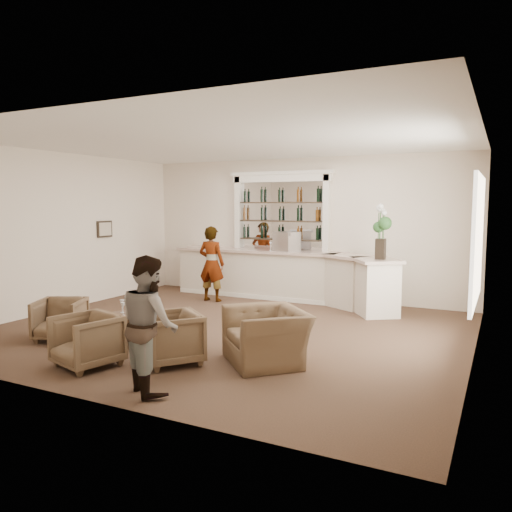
{
  "coord_description": "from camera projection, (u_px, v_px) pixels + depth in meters",
  "views": [
    {
      "loc": [
        4.33,
        -7.54,
        2.23
      ],
      "look_at": [
        0.1,
        0.9,
        1.24
      ],
      "focal_mm": 35.0,
      "sensor_mm": 36.0,
      "label": 1
    }
  ],
  "objects": [
    {
      "name": "ground",
      "position": [
        228.0,
        330.0,
        8.87
      ],
      "size": [
        8.0,
        8.0,
        0.0
      ],
      "primitive_type": "plane",
      "color": "brown",
      "rests_on": "ground"
    },
    {
      "name": "room_shell",
      "position": [
        254.0,
        198.0,
        9.18
      ],
      "size": [
        8.04,
        7.02,
        3.32
      ],
      "color": "beige",
      "rests_on": "ground"
    },
    {
      "name": "bar_counter",
      "position": [
        286.0,
        276.0,
        11.54
      ],
      "size": [
        5.72,
        1.8,
        1.14
      ],
      "color": "white",
      "rests_on": "ground"
    },
    {
      "name": "back_bar_alcove",
      "position": [
        280.0,
        212.0,
        11.91
      ],
      "size": [
        2.64,
        0.25,
        3.0
      ],
      "color": "white",
      "rests_on": "ground"
    },
    {
      "name": "cocktail_table",
      "position": [
        127.0,
        329.0,
        7.9
      ],
      "size": [
        0.62,
        0.62,
        0.5
      ],
      "primitive_type": "cylinder",
      "color": "#49321F",
      "rests_on": "ground"
    },
    {
      "name": "sommelier",
      "position": [
        212.0,
        264.0,
        11.42
      ],
      "size": [
        0.65,
        0.44,
        1.73
      ],
      "primitive_type": "imported",
      "rotation": [
        0.0,
        0.0,
        3.18
      ],
      "color": "gray",
      "rests_on": "ground"
    },
    {
      "name": "guest",
      "position": [
        149.0,
        324.0,
        5.9
      ],
      "size": [
        1.0,
        0.95,
        1.63
      ],
      "primitive_type": "imported",
      "rotation": [
        0.0,
        0.0,
        2.57
      ],
      "color": "gray",
      "rests_on": "ground"
    },
    {
      "name": "armchair_left",
      "position": [
        60.0,
        319.0,
        8.22
      ],
      "size": [
        0.98,
        0.99,
        0.68
      ],
      "primitive_type": "imported",
      "rotation": [
        0.0,
        0.0,
        0.45
      ],
      "color": "brown",
      "rests_on": "ground"
    },
    {
      "name": "armchair_center",
      "position": [
        87.0,
        341.0,
        6.84
      ],
      "size": [
        0.96,
        0.97,
        0.73
      ],
      "primitive_type": "imported",
      "rotation": [
        0.0,
        0.0,
        -0.27
      ],
      "color": "brown",
      "rests_on": "ground"
    },
    {
      "name": "armchair_right",
      "position": [
        171.0,
        338.0,
        6.98
      ],
      "size": [
        1.11,
        1.11,
        0.73
      ],
      "primitive_type": "imported",
      "rotation": [
        0.0,
        0.0,
        -0.68
      ],
      "color": "brown",
      "rests_on": "ground"
    },
    {
      "name": "armchair_far",
      "position": [
        266.0,
        336.0,
        7.01
      ],
      "size": [
        1.54,
        1.54,
        0.76
      ],
      "primitive_type": "imported",
      "rotation": [
        0.0,
        0.0,
        -0.79
      ],
      "color": "brown",
      "rests_on": "ground"
    },
    {
      "name": "espresso_machine",
      "position": [
        287.0,
        242.0,
        11.5
      ],
      "size": [
        0.63,
        0.58,
        0.45
      ],
      "primitive_type": "cube",
      "rotation": [
        0.0,
        0.0,
        -0.37
      ],
      "color": "silver",
      "rests_on": "bar_counter"
    },
    {
      "name": "flower_vase",
      "position": [
        381.0,
        228.0,
        9.81
      ],
      "size": [
        0.29,
        0.29,
        1.08
      ],
      "color": "black",
      "rests_on": "bar_counter"
    },
    {
      "name": "wine_glass_bar_left",
      "position": [
        271.0,
        246.0,
        11.61
      ],
      "size": [
        0.07,
        0.07,
        0.21
      ],
      "primitive_type": null,
      "color": "white",
      "rests_on": "bar_counter"
    },
    {
      "name": "wine_glass_bar_right",
      "position": [
        275.0,
        246.0,
        11.64
      ],
      "size": [
        0.07,
        0.07,
        0.21
      ],
      "primitive_type": null,
      "color": "white",
      "rests_on": "bar_counter"
    },
    {
      "name": "wine_glass_tbl_a",
      "position": [
        122.0,
        306.0,
        7.94
      ],
      "size": [
        0.07,
        0.07,
        0.21
      ],
      "primitive_type": null,
      "color": "white",
      "rests_on": "cocktail_table"
    },
    {
      "name": "wine_glass_tbl_b",
      "position": [
        135.0,
        307.0,
        7.89
      ],
      "size": [
        0.07,
        0.07,
        0.21
      ],
      "primitive_type": null,
      "color": "white",
      "rests_on": "cocktail_table"
    },
    {
      "name": "wine_glass_tbl_c",
      "position": [
        123.0,
        309.0,
        7.73
      ],
      "size": [
        0.07,
        0.07,
        0.21
      ],
      "primitive_type": null,
      "color": "white",
      "rests_on": "cocktail_table"
    },
    {
      "name": "napkin_holder",
      "position": [
        132.0,
        308.0,
        8.0
      ],
      "size": [
        0.08,
        0.08,
        0.12
      ],
      "primitive_type": "cube",
      "color": "white",
      "rests_on": "cocktail_table"
    }
  ]
}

